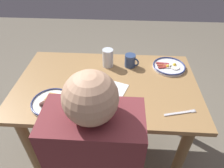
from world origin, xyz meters
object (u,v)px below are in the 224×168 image
object	(u,v)px
fork_far	(95,102)
coffee_mug	(130,61)
fork_near	(180,113)
paper_napkin	(115,88)
plate_near_main	(169,66)
plate_center_pancakes	(51,102)
drinking_glass	(108,59)

from	to	relation	value
fork_far	coffee_mug	bearing A→B (deg)	-118.46
coffee_mug	fork_near	bearing A→B (deg)	121.43
fork_far	paper_napkin	bearing A→B (deg)	-131.71
plate_near_main	plate_center_pancakes	size ratio (longest dim) A/B	0.98
plate_near_main	fork_near	bearing A→B (deg)	89.19
fork_near	plate_near_main	bearing A→B (deg)	-90.81
plate_center_pancakes	fork_near	xyz separation A→B (m)	(-0.77, 0.03, -0.01)
paper_napkin	fork_near	xyz separation A→B (m)	(-0.39, 0.20, 0.00)
plate_center_pancakes	fork_near	bearing A→B (deg)	177.76
coffee_mug	fork_near	distance (m)	0.56
plate_near_main	paper_napkin	world-z (taller)	plate_near_main
plate_center_pancakes	coffee_mug	distance (m)	0.66
coffee_mug	fork_near	xyz separation A→B (m)	(-0.29, 0.47, -0.05)
fork_near	paper_napkin	bearing A→B (deg)	-26.66
drinking_glass	plate_center_pancakes	bearing A→B (deg)	54.36
paper_napkin	fork_near	world-z (taller)	fork_near
plate_center_pancakes	fork_far	xyz separation A→B (m)	(-0.26, -0.03, -0.01)
drinking_glass	fork_near	xyz separation A→B (m)	(-0.46, 0.47, -0.06)
coffee_mug	paper_napkin	size ratio (longest dim) A/B	0.73
drinking_glass	paper_napkin	bearing A→B (deg)	104.02
coffee_mug	paper_napkin	bearing A→B (deg)	69.59
paper_napkin	fork_far	size ratio (longest dim) A/B	0.78
paper_napkin	coffee_mug	bearing A→B (deg)	-110.41
plate_center_pancakes	fork_far	distance (m)	0.26
plate_near_main	coffee_mug	bearing A→B (deg)	-0.85
paper_napkin	fork_far	distance (m)	0.18
plate_near_main	drinking_glass	xyz separation A→B (m)	(0.47, 0.00, 0.05)
plate_center_pancakes	paper_napkin	xyz separation A→B (m)	(-0.38, -0.17, -0.01)
plate_center_pancakes	plate_near_main	bearing A→B (deg)	-150.67
plate_center_pancakes	paper_napkin	bearing A→B (deg)	-156.44
coffee_mug	fork_near	size ratio (longest dim) A/B	0.56
plate_center_pancakes	coffee_mug	world-z (taller)	coffee_mug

